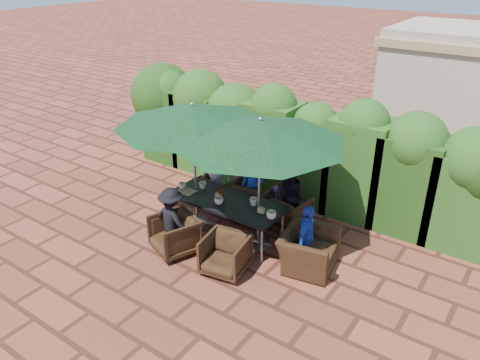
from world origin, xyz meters
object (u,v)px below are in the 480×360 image
Objects in this scene: umbrella_right at (260,131)px; chair_far_mid at (254,197)px; chair_far_right at (288,210)px; dining_table at (226,204)px; chair_end_right at (309,244)px; umbrella_left at (192,116)px; chair_near_right at (225,253)px; chair_far_left at (219,189)px; chair_near_left at (174,233)px.

chair_far_mid is at bearing 127.75° from umbrella_right.
chair_far_right is at bearing 80.61° from umbrella_right.
chair_far_mid reaches higher than chair_far_right.
chair_end_right is at bearing 0.78° from dining_table.
umbrella_left is 3.83× the size of chair_far_right.
umbrella_left is 3.33× the size of chair_far_mid.
umbrella_left and umbrella_right have the same top height.
chair_far_right is at bearing 75.37° from chair_near_right.
dining_table is at bearing 145.83° from chair_far_left.
umbrella_left is 2.51m from chair_near_right.
umbrella_left is 3.04m from chair_end_right.
chair_near_right is at bearing 105.45° from chair_far_mid.
chair_far_mid is 1.91m from chair_near_left.
chair_far_right is (1.57, 0.87, -1.84)m from umbrella_left.
umbrella_left reaches higher than chair_near_right.
chair_near_left is (-0.46, -1.85, -0.04)m from chair_far_mid.
dining_table is at bearing -3.61° from umbrella_left.
chair_near_left reaches higher than chair_far_right.
chair_far_right is at bearing 78.16° from chair_near_left.
umbrella_right is at bearing 77.23° from chair_end_right.
chair_far_mid is at bearing 99.48° from chair_near_right.
umbrella_right reaches higher than chair_near_left.
chair_far_right is at bearing 49.06° from dining_table.
umbrella_left is 0.96× the size of umbrella_right.
umbrella_right reaches higher than chair_far_mid.
chair_near_right is at bearing 91.19° from chair_far_right.
chair_near_right is (-0.02, -0.97, -1.85)m from umbrella_right.
chair_far_right is at bearing 34.73° from chair_end_right.
chair_far_left is at bearing 124.39° from chair_near_left.
chair_near_right is at bearing 24.38° from chair_near_left.
chair_near_left is (-0.45, -0.95, -0.29)m from dining_table.
dining_table is 2.21× the size of chair_end_right.
chair_far_left is (-0.86, 0.88, -0.31)m from dining_table.
chair_far_mid reaches higher than dining_table.
dining_table reaches higher than chair_far_right.
chair_far_left is 0.97× the size of chair_far_right.
chair_near_left is at bearing 114.21° from chair_far_left.
umbrella_left is at bearing 107.70° from chair_far_left.
dining_table is 2.89× the size of chair_near_left.
dining_table reaches higher than chair_far_left.
chair_far_left is 2.70m from chair_end_right.
dining_table is 1.72m from chair_end_right.
chair_near_right is (-0.16, -1.83, -0.01)m from chair_far_right.
chair_near_left is 0.76× the size of chair_end_right.
chair_far_left is 1.88m from chair_near_left.
chair_far_right reaches higher than chair_near_right.
chair_far_mid is at bearing -167.32° from chair_far_left.
umbrella_right is 2.95× the size of chair_end_right.
dining_table is at bearing 55.30° from chair_far_right.
chair_far_left is (-1.52, 0.81, -1.86)m from umbrella_right.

